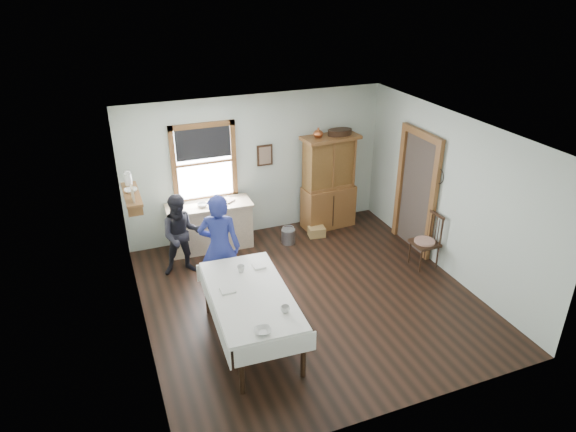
{
  "coord_description": "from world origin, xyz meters",
  "views": [
    {
      "loc": [
        -2.78,
        -6.16,
        4.73
      ],
      "look_at": [
        -0.24,
        0.3,
        1.34
      ],
      "focal_mm": 32.0,
      "sensor_mm": 36.0,
      "label": 1
    }
  ],
  "objects_px": {
    "dining_table": "(251,318)",
    "spindle_chair": "(425,241)",
    "figure_dark": "(182,238)",
    "woman_blue": "(220,251)",
    "work_counter": "(210,226)",
    "china_hutch": "(329,182)",
    "wicker_basket": "(317,232)",
    "pail": "(288,236)"
  },
  "relations": [
    {
      "from": "dining_table",
      "to": "spindle_chair",
      "type": "height_order",
      "value": "spindle_chair"
    },
    {
      "from": "figure_dark",
      "to": "dining_table",
      "type": "bearing_deg",
      "value": -70.55
    },
    {
      "from": "woman_blue",
      "to": "figure_dark",
      "type": "relative_size",
      "value": 1.23
    },
    {
      "from": "work_counter",
      "to": "woman_blue",
      "type": "bearing_deg",
      "value": -95.22
    },
    {
      "from": "woman_blue",
      "to": "figure_dark",
      "type": "height_order",
      "value": "woman_blue"
    },
    {
      "from": "china_hutch",
      "to": "dining_table",
      "type": "xyz_separation_m",
      "value": [
        -2.53,
        -2.85,
        -0.53
      ]
    },
    {
      "from": "wicker_basket",
      "to": "woman_blue",
      "type": "height_order",
      "value": "woman_blue"
    },
    {
      "from": "spindle_chair",
      "to": "figure_dark",
      "type": "xyz_separation_m",
      "value": [
        -3.91,
        1.31,
        0.17
      ]
    },
    {
      "from": "dining_table",
      "to": "spindle_chair",
      "type": "relative_size",
      "value": 2.05
    },
    {
      "from": "spindle_chair",
      "to": "pail",
      "type": "relative_size",
      "value": 3.53
    },
    {
      "from": "spindle_chair",
      "to": "figure_dark",
      "type": "distance_m",
      "value": 4.13
    },
    {
      "from": "china_hutch",
      "to": "figure_dark",
      "type": "xyz_separation_m",
      "value": [
        -3.03,
        -0.7,
        -0.27
      ]
    },
    {
      "from": "dining_table",
      "to": "woman_blue",
      "type": "relative_size",
      "value": 1.24
    },
    {
      "from": "china_hutch",
      "to": "woman_blue",
      "type": "bearing_deg",
      "value": -152.49
    },
    {
      "from": "dining_table",
      "to": "spindle_chair",
      "type": "xyz_separation_m",
      "value": [
        3.4,
        0.84,
        0.09
      ]
    },
    {
      "from": "dining_table",
      "to": "woman_blue",
      "type": "bearing_deg",
      "value": 94.16
    },
    {
      "from": "spindle_chair",
      "to": "pail",
      "type": "xyz_separation_m",
      "value": [
        -1.89,
        1.62,
        -0.35
      ]
    },
    {
      "from": "dining_table",
      "to": "spindle_chair",
      "type": "distance_m",
      "value": 3.51
    },
    {
      "from": "china_hutch",
      "to": "pail",
      "type": "height_order",
      "value": "china_hutch"
    },
    {
      "from": "dining_table",
      "to": "work_counter",
      "type": "bearing_deg",
      "value": 87.45
    },
    {
      "from": "pail",
      "to": "woman_blue",
      "type": "distance_m",
      "value": 2.13
    },
    {
      "from": "work_counter",
      "to": "dining_table",
      "type": "height_order",
      "value": "work_counter"
    },
    {
      "from": "dining_table",
      "to": "wicker_basket",
      "type": "distance_m",
      "value": 3.3
    },
    {
      "from": "pail",
      "to": "figure_dark",
      "type": "bearing_deg",
      "value": -171.37
    },
    {
      "from": "wicker_basket",
      "to": "woman_blue",
      "type": "relative_size",
      "value": 0.19
    },
    {
      "from": "china_hutch",
      "to": "spindle_chair",
      "type": "height_order",
      "value": "china_hutch"
    },
    {
      "from": "wicker_basket",
      "to": "spindle_chair",
      "type": "bearing_deg",
      "value": -52.53
    },
    {
      "from": "work_counter",
      "to": "dining_table",
      "type": "bearing_deg",
      "value": -90.08
    },
    {
      "from": "work_counter",
      "to": "spindle_chair",
      "type": "xyz_separation_m",
      "value": [
        3.28,
        -1.99,
        0.05
      ]
    },
    {
      "from": "dining_table",
      "to": "spindle_chair",
      "type": "bearing_deg",
      "value": 13.86
    },
    {
      "from": "china_hutch",
      "to": "pail",
      "type": "relative_size",
      "value": 6.69
    },
    {
      "from": "pail",
      "to": "figure_dark",
      "type": "relative_size",
      "value": 0.21
    },
    {
      "from": "wicker_basket",
      "to": "pail",
      "type": "bearing_deg",
      "value": -175.87
    },
    {
      "from": "dining_table",
      "to": "wicker_basket",
      "type": "bearing_deg",
      "value": 49.67
    },
    {
      "from": "pail",
      "to": "woman_blue",
      "type": "height_order",
      "value": "woman_blue"
    },
    {
      "from": "dining_table",
      "to": "figure_dark",
      "type": "bearing_deg",
      "value": 103.27
    },
    {
      "from": "china_hutch",
      "to": "pail",
      "type": "bearing_deg",
      "value": -163.08
    },
    {
      "from": "pail",
      "to": "china_hutch",
      "type": "bearing_deg",
      "value": 21.22
    },
    {
      "from": "dining_table",
      "to": "china_hutch",
      "type": "bearing_deg",
      "value": 48.49
    },
    {
      "from": "pail",
      "to": "wicker_basket",
      "type": "bearing_deg",
      "value": 4.13
    },
    {
      "from": "pail",
      "to": "spindle_chair",
      "type": "bearing_deg",
      "value": -40.67
    },
    {
      "from": "work_counter",
      "to": "spindle_chair",
      "type": "relative_size",
      "value": 1.55
    }
  ]
}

